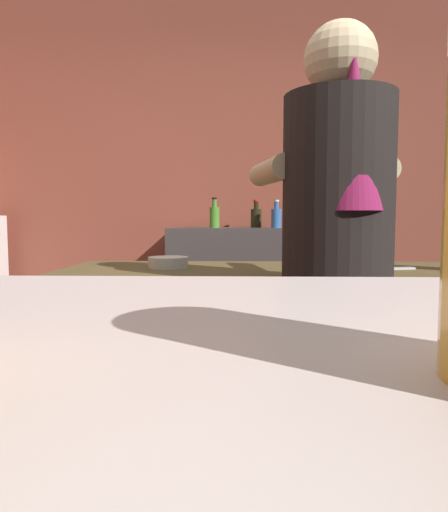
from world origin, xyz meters
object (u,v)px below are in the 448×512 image
chefs_knife (386,269)px  bottle_olive_oil (256,217)px  bottle_hot_sauce (276,217)px  bartender (337,261)px  mixing_bowl (168,262)px  bottle_soy (214,216)px

chefs_knife → bottle_olive_oil: (-0.46, 1.42, 0.21)m
bottle_olive_oil → bottle_hot_sauce: bearing=-43.9°
bartender → bottle_hot_sauce: bearing=-9.2°
bartender → mixing_bowl: size_ratio=10.46×
chefs_knife → bottle_soy: bottle_soy is taller
mixing_bowl → bottle_olive_oil: 1.45m
bartender → chefs_knife: bearing=-45.5°
chefs_knife → bottle_hot_sauce: (-0.33, 1.29, 0.21)m
bottle_hot_sauce → mixing_bowl: bearing=-113.6°
mixing_bowl → bottle_soy: bearing=84.3°
bottle_hot_sauce → bottle_olive_oil: bearing=136.1°
mixing_bowl → chefs_knife: bearing=-2.9°
bartender → mixing_bowl: bearing=42.0°
chefs_knife → bottle_olive_oil: bottle_olive_oil is taller
bartender → chefs_knife: 0.50m
bottle_olive_oil → bottle_hot_sauce: 0.18m
chefs_knife → bottle_soy: bearing=107.5°
chefs_knife → bottle_olive_oil: size_ratio=1.25×
bartender → chefs_knife: (0.28, 0.41, -0.07)m
bartender → bottle_soy: bearing=4.3°
mixing_bowl → bottle_soy: bottle_soy is taller
bartender → bottle_olive_oil: size_ratio=8.92×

